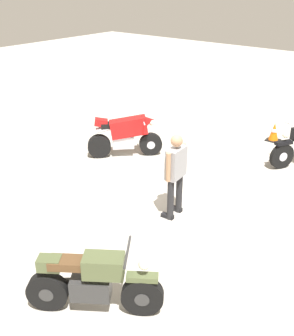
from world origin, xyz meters
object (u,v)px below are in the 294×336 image
Objects in this scene: motorcycle_red_sportbike at (125,135)px; traffic_cone at (274,132)px; motorcycle_olive_vintage at (93,283)px; person_in_gray_shirt at (176,171)px.

motorcycle_red_sportbike is 2.87× the size of traffic_cone.
traffic_cone is at bearing 60.59° from motorcycle_olive_vintage.
motorcycle_olive_vintage is 3.18× the size of traffic_cone.
traffic_cone is at bearing 8.38° from motorcycle_red_sportbike.
motorcycle_red_sportbike reaches higher than motorcycle_olive_vintage.
person_in_gray_shirt reaches higher than motorcycle_olive_vintage.
motorcycle_olive_vintage reaches higher than traffic_cone.
motorcycle_olive_vintage is 1.11× the size of motorcycle_red_sportbike.
person_in_gray_shirt is at bearing 1.85° from traffic_cone.
motorcycle_olive_vintage is at bearing 5.69° from traffic_cone.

